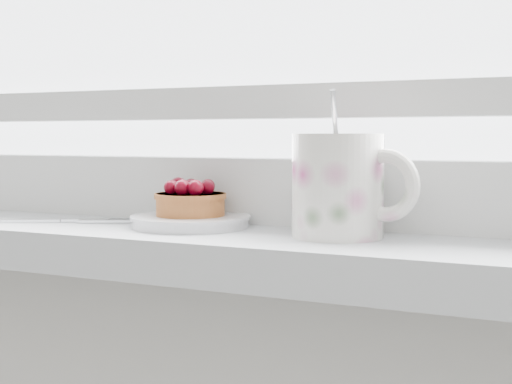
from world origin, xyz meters
The scene contains 4 objects.
saucer centered at (-0.09, 1.90, 0.95)m, with size 0.12×0.12×0.01m, color silver.
raspberry_tart centered at (-0.09, 1.90, 0.97)m, with size 0.07×0.07×0.04m.
floral_mug centered at (0.08, 1.90, 0.99)m, with size 0.13×0.10×0.14m.
fork centered at (-0.25, 1.87, 0.94)m, with size 0.19×0.11×0.00m.
Camera 1 is at (0.28, 1.27, 1.03)m, focal length 50.00 mm.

